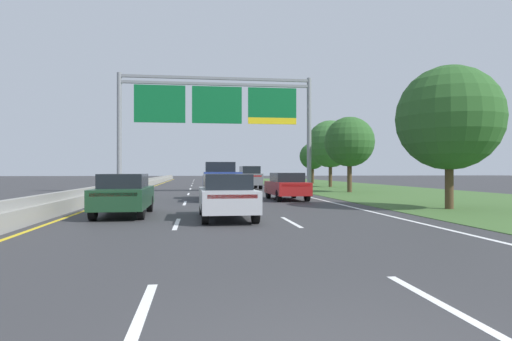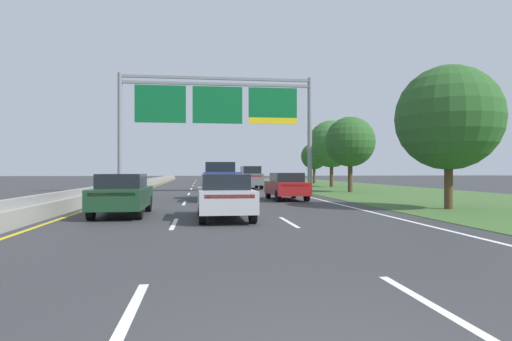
{
  "view_description": "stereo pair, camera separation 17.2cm",
  "coord_description": "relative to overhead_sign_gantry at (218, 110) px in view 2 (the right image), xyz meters",
  "views": [
    {
      "loc": [
        -1.2,
        -3.61,
        1.68
      ],
      "look_at": [
        2.47,
        23.84,
        1.7
      ],
      "focal_mm": 30.79,
      "sensor_mm": 36.0,
      "label": 1
    },
    {
      "loc": [
        -1.02,
        -3.64,
        1.68
      ],
      "look_at": [
        2.47,
        23.84,
        1.7
      ],
      "focal_mm": 30.79,
      "sensor_mm": 36.0,
      "label": 2
    }
  ],
  "objects": [
    {
      "name": "overhead_sign_gantry",
      "position": [
        0.0,
        0.0,
        0.0
      ],
      "size": [
        15.06,
        0.42,
        9.1
      ],
      "color": "gray",
      "rests_on": "ground"
    },
    {
      "name": "roadside_tree_mid",
      "position": [
        10.32,
        -0.97,
        -2.49
      ],
      "size": [
        3.92,
        3.92,
        5.92
      ],
      "color": "#4C3823",
      "rests_on": "ground"
    },
    {
      "name": "median_barrier_concrete",
      "position": [
        -6.9,
        4.57,
        -6.08
      ],
      "size": [
        0.6,
        110.0,
        0.85
      ],
      "color": "gray",
      "rests_on": "ground"
    },
    {
      "name": "roadside_tree_near",
      "position": [
        9.45,
        -16.13,
        -2.44
      ],
      "size": [
        4.57,
        4.57,
        6.29
      ],
      "color": "#4C3823",
      "rests_on": "ground"
    },
    {
      "name": "car_silver_centre_lane_sedan",
      "position": [
        -0.48,
        -18.69,
        -5.62
      ],
      "size": [
        1.9,
        4.43,
        1.57
      ],
      "rotation": [
        0.0,
        0.0,
        1.59
      ],
      "color": "#B2B5BA",
      "rests_on": "ground"
    },
    {
      "name": "grass_verge_right",
      "position": [
        13.65,
        4.57,
        -6.43
      ],
      "size": [
        14.0,
        110.0,
        0.02
      ],
      "primitive_type": "cube",
      "color": "#3D602D",
      "rests_on": "ground"
    },
    {
      "name": "roadside_tree_distant",
      "position": [
        13.55,
        22.18,
        -2.84
      ],
      "size": [
        3.46,
        3.46,
        5.35
      ],
      "color": "#4C3823",
      "rests_on": "ground"
    },
    {
      "name": "car_grey_right_lane_suv",
      "position": [
        3.34,
        6.82,
        -5.34
      ],
      "size": [
        1.94,
        4.72,
        2.11
      ],
      "rotation": [
        0.0,
        0.0,
        1.58
      ],
      "color": "slate",
      "rests_on": "ground"
    },
    {
      "name": "car_darkgreen_left_lane_sedan",
      "position": [
        -4.24,
        -17.07,
        -5.62
      ],
      "size": [
        1.86,
        4.42,
        1.57
      ],
      "rotation": [
        0.0,
        0.0,
        1.58
      ],
      "color": "#193D23",
      "rests_on": "ground"
    },
    {
      "name": "lane_striping",
      "position": [
        -0.3,
        4.11,
        -6.43
      ],
      "size": [
        11.96,
        106.0,
        0.01
      ],
      "color": "white",
      "rests_on": "ground"
    },
    {
      "name": "ground_plane",
      "position": [
        -0.3,
        4.57,
        -6.44
      ],
      "size": [
        220.0,
        220.0,
        0.0
      ],
      "primitive_type": "plane",
      "color": "#333335"
    },
    {
      "name": "roadside_tree_far",
      "position": [
        12.22,
        10.13,
        -1.96
      ],
      "size": [
        4.9,
        4.9,
        6.94
      ],
      "color": "#4C3823",
      "rests_on": "ground"
    },
    {
      "name": "pickup_truck_blue",
      "position": [
        -0.17,
        -8.51,
        -5.36
      ],
      "size": [
        2.01,
        5.4,
        2.2
      ],
      "rotation": [
        0.0,
        0.0,
        1.57
      ],
      "color": "navy",
      "rests_on": "ground"
    },
    {
      "name": "car_red_right_lane_sedan",
      "position": [
        3.62,
        -9.14,
        -5.62
      ],
      "size": [
        1.95,
        4.45,
        1.57
      ],
      "rotation": [
        0.0,
        0.0,
        1.6
      ],
      "color": "maroon",
      "rests_on": "ground"
    }
  ]
}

